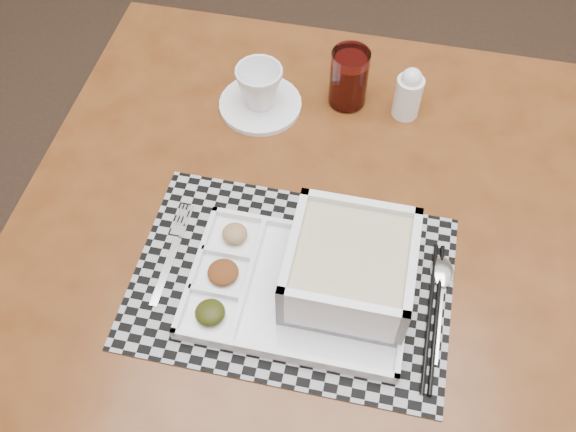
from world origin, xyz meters
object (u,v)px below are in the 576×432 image
object	(u,v)px
serving_tray	(335,273)
cup	(260,87)
dining_table	(307,246)
creamer_bottle	(409,93)
juice_glass	(349,80)

from	to	relation	value
serving_tray	cup	world-z (taller)	serving_tray
dining_table	cup	size ratio (longest dim) A/B	12.55
dining_table	creamer_bottle	bearing A→B (deg)	57.61
dining_table	serving_tray	size ratio (longest dim) A/B	3.05
serving_tray	cup	xyz separation A→B (m)	(-0.15, 0.36, 0.01)
creamer_bottle	cup	bearing A→B (deg)	-179.15
cup	creamer_bottle	world-z (taller)	creamer_bottle
serving_tray	cup	distance (m)	0.39
serving_tray	juice_glass	distance (m)	0.39
dining_table	creamer_bottle	xyz separation A→B (m)	(0.16, 0.25, 0.12)
cup	juice_glass	size ratio (longest dim) A/B	0.75
dining_table	creamer_bottle	size ratio (longest dim) A/B	10.30
dining_table	cup	bearing A→B (deg)	112.42
juice_glass	cup	bearing A→B (deg)	-170.42
dining_table	juice_glass	distance (m)	0.31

